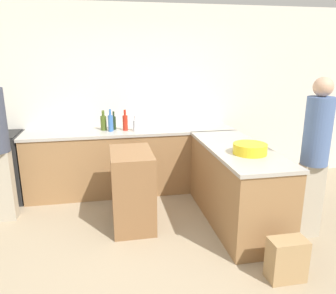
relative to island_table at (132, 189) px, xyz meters
name	(u,v)px	position (x,y,z in m)	size (l,w,h in m)	color
ground_plane	(148,262)	(0.08, -0.80, -0.46)	(14.00, 14.00, 0.00)	tan
wall_back	(128,98)	(0.08, 1.39, 0.89)	(8.00, 0.06, 2.70)	silver
counter_back	(132,160)	(0.08, 1.04, 0.01)	(3.01, 0.66, 0.94)	olive
counter_peninsula	(236,184)	(1.24, -0.14, 0.01)	(0.69, 1.77, 0.94)	olive
island_table	(132,189)	(0.00, 0.00, 0.00)	(0.48, 0.75, 0.91)	brown
mixing_bowl	(250,149)	(1.26, -0.41, 0.54)	(0.37, 0.37, 0.11)	yellow
wine_bottle_dark	(114,122)	(-0.16, 1.10, 0.59)	(0.06, 0.06, 0.26)	black
hot_sauce_bottle	(125,122)	(0.00, 1.01, 0.60)	(0.07, 0.07, 0.30)	red
water_bottle_blue	(111,123)	(-0.20, 0.99, 0.61)	(0.07, 0.07, 0.31)	#386BB7
olive_oil_bottle	(104,122)	(-0.30, 1.09, 0.60)	(0.09, 0.09, 0.28)	#475B1E
vinegar_bottle_clear	(136,125)	(0.14, 0.94, 0.57)	(0.07, 0.07, 0.22)	silver
person_at_peninsula	(315,152)	(1.90, -0.62, 0.53)	(0.28, 0.28, 1.77)	#ADA38E
paper_bag	(287,259)	(1.27, -1.28, -0.26)	(0.34, 0.20, 0.40)	#A88456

